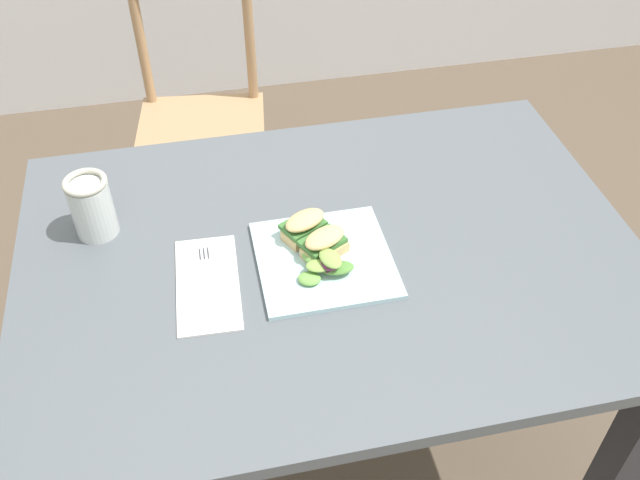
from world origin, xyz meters
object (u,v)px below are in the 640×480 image
(plate_lunch, at_px, (324,259))
(mason_jar_iced_tea, at_px, (92,209))
(chair_wooden_far, at_px, (202,121))
(sandwich_half_front, at_px, (324,242))
(fork_on_napkin, at_px, (207,276))
(sandwich_half_back, at_px, (305,226))
(dining_table, at_px, (330,293))

(plate_lunch, bearing_deg, mason_jar_iced_tea, 157.29)
(chair_wooden_far, distance_m, sandwich_half_front, 1.05)
(fork_on_napkin, bearing_deg, chair_wooden_far, 87.62)
(plate_lunch, height_order, mason_jar_iced_tea, mason_jar_iced_tea)
(sandwich_half_back, relative_size, mason_jar_iced_tea, 0.77)
(dining_table, xyz_separation_m, fork_on_napkin, (-0.25, -0.02, 0.13))
(sandwich_half_front, height_order, fork_on_napkin, sandwich_half_front)
(mason_jar_iced_tea, bearing_deg, sandwich_half_front, -21.19)
(chair_wooden_far, xyz_separation_m, plate_lunch, (0.19, -0.99, 0.30))
(dining_table, xyz_separation_m, plate_lunch, (-0.02, -0.03, 0.13))
(sandwich_half_front, distance_m, mason_jar_iced_tea, 0.47)
(mason_jar_iced_tea, bearing_deg, dining_table, -18.80)
(sandwich_half_front, bearing_deg, plate_lunch, -99.94)
(dining_table, distance_m, sandwich_half_front, 0.17)
(fork_on_napkin, height_order, mason_jar_iced_tea, mason_jar_iced_tea)
(chair_wooden_far, bearing_deg, fork_on_napkin, -92.38)
(dining_table, relative_size, mason_jar_iced_tea, 9.27)
(mason_jar_iced_tea, bearing_deg, sandwich_half_back, -15.60)
(chair_wooden_far, relative_size, sandwich_half_front, 8.46)
(fork_on_napkin, bearing_deg, dining_table, 5.56)
(plate_lunch, distance_m, mason_jar_iced_tea, 0.47)
(dining_table, height_order, plate_lunch, plate_lunch)
(dining_table, height_order, sandwich_half_front, sandwich_half_front)
(dining_table, distance_m, fork_on_napkin, 0.28)
(plate_lunch, xyz_separation_m, mason_jar_iced_tea, (-0.43, 0.18, 0.05))
(dining_table, bearing_deg, sandwich_half_back, 138.20)
(dining_table, relative_size, chair_wooden_far, 1.42)
(sandwich_half_back, bearing_deg, sandwich_half_front, -63.25)
(dining_table, distance_m, sandwich_half_back, 0.18)
(plate_lunch, relative_size, mason_jar_iced_tea, 1.95)
(chair_wooden_far, distance_m, sandwich_half_back, 0.99)
(dining_table, height_order, fork_on_napkin, fork_on_napkin)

